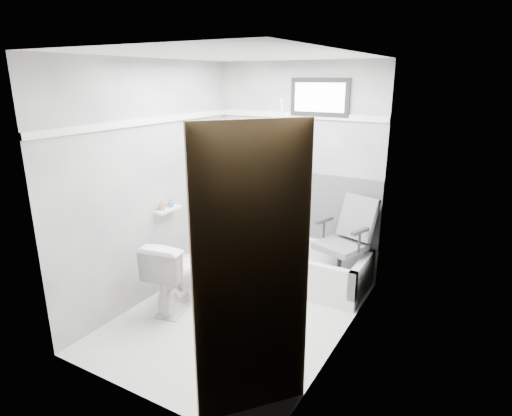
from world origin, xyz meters
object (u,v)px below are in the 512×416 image
Objects in this scene: office_chair at (341,240)px; soap_bottle_b at (171,203)px; door at (264,309)px; bathtub at (299,265)px; toilet at (177,273)px; soap_bottle_a at (162,205)px.

office_chair reaches higher than soap_bottle_b.
soap_bottle_b is at bearing 142.62° from door.
door is at bearing -71.05° from bathtub.
bathtub is 1.64× the size of office_chair.
toilet is at bearing 144.67° from door.
soap_bottle_b is (-0.32, 0.33, 0.60)m from toilet.
office_chair is 1.24× the size of toilet.
soap_bottle_a is 1.23× the size of soap_bottle_b.
door reaches higher than bathtub.
bathtub is at bearing 108.95° from door.
bathtub is 0.75× the size of door.
office_chair is at bearing 30.10° from soap_bottle_a.
toilet is (-0.84, -1.08, 0.15)m from bathtub.
office_chair is 1.90m from soap_bottle_a.
soap_bottle_a reaches higher than bathtub.
soap_bottle_a is at bearing 145.35° from door.
toilet is 6.96× the size of soap_bottle_a.
bathtub is 1.64m from soap_bottle_a.
toilet is at bearing -46.11° from soap_bottle_b.
soap_bottle_a reaches higher than toilet.
office_chair is 2.32m from door.
bathtub is at bearing -138.03° from toilet.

